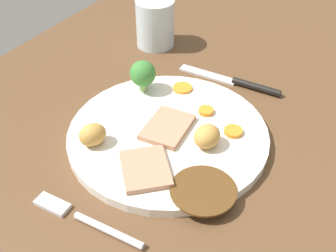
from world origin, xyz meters
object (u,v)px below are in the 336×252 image
at_px(dinner_plate, 168,135).
at_px(carrot_coin_front, 233,131).
at_px(broccoli_floret, 143,74).
at_px(roast_potato_right, 207,136).
at_px(knife, 238,82).
at_px(fork, 84,219).
at_px(roast_potato_left, 93,135).
at_px(carrot_coin_side, 204,110).
at_px(meat_slice_main, 167,127).
at_px(carrot_coin_back, 183,88).
at_px(meat_slice_under, 145,169).
at_px(water_glass, 155,23).

bearing_deg(dinner_plate, carrot_coin_front, -61.07).
bearing_deg(carrot_coin_front, broccoli_floret, 82.47).
height_order(roast_potato_right, knife, roast_potato_right).
relative_size(carrot_coin_front, fork, 0.18).
bearing_deg(roast_potato_left, carrot_coin_side, -34.63).
distance_m(dinner_plate, meat_slice_main, 0.01).
relative_size(carrot_coin_back, carrot_coin_side, 1.36).
height_order(dinner_plate, broccoli_floret, broccoli_floret).
relative_size(dinner_plate, meat_slice_under, 3.92).
xyz_separation_m(carrot_coin_front, knife, (0.14, 0.05, -0.01)).
distance_m(roast_potato_left, broccoli_floret, 0.15).
height_order(meat_slice_main, fork, meat_slice_main).
bearing_deg(carrot_coin_front, water_glass, 53.82).
bearing_deg(water_glass, broccoli_floret, -153.89).
xyz_separation_m(roast_potato_right, fork, (-0.18, 0.07, -0.03)).
bearing_deg(fork, meat_slice_main, -94.73).
bearing_deg(carrot_coin_front, dinner_plate, 118.93).
xyz_separation_m(carrot_coin_front, broccoli_floret, (0.02, 0.17, 0.03)).
relative_size(meat_slice_main, broccoli_floret, 1.50).
bearing_deg(meat_slice_under, carrot_coin_side, -2.85).
distance_m(carrot_coin_back, broccoli_floret, 0.07).
bearing_deg(fork, knife, -99.06).
bearing_deg(carrot_coin_front, roast_potato_right, 153.67).
xyz_separation_m(dinner_plate, broccoli_floret, (0.07, 0.09, 0.04)).
bearing_deg(roast_potato_left, meat_slice_under, -94.56).
relative_size(dinner_plate, roast_potato_left, 7.52).
distance_m(carrot_coin_back, carrot_coin_side, 0.07).
bearing_deg(fork, meat_slice_under, -107.54).
relative_size(dinner_plate, meat_slice_main, 3.69).
xyz_separation_m(meat_slice_main, roast_potato_right, (-0.00, -0.06, 0.01)).
xyz_separation_m(roast_potato_left, carrot_coin_side, (0.14, -0.10, -0.01)).
bearing_deg(roast_potato_left, carrot_coin_front, -52.33).
height_order(dinner_plate, roast_potato_left, roast_potato_left).
xyz_separation_m(meat_slice_main, broccoli_floret, (0.07, 0.09, 0.03)).
relative_size(dinner_plate, water_glass, 3.23).
distance_m(knife, water_glass, 0.21).
bearing_deg(carrot_coin_back, water_glass, 46.71).
height_order(roast_potato_left, broccoli_floret, broccoli_floret).
bearing_deg(carrot_coin_side, meat_slice_under, 177.15).
bearing_deg(carrot_coin_side, broccoli_floret, 89.71).
relative_size(roast_potato_right, knife, 0.22).
distance_m(meat_slice_under, carrot_coin_back, 0.20).
distance_m(carrot_coin_side, fork, 0.25).
relative_size(meat_slice_under, roast_potato_left, 1.92).
xyz_separation_m(dinner_plate, carrot_coin_side, (0.07, -0.02, 0.01)).
relative_size(broccoli_floret, knife, 0.29).
xyz_separation_m(carrot_coin_front, fork, (-0.23, 0.09, -0.01)).
bearing_deg(meat_slice_main, roast_potato_left, 137.73).
xyz_separation_m(dinner_plate, carrot_coin_back, (0.10, 0.03, 0.01)).
distance_m(roast_potato_right, carrot_coin_side, 0.08).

